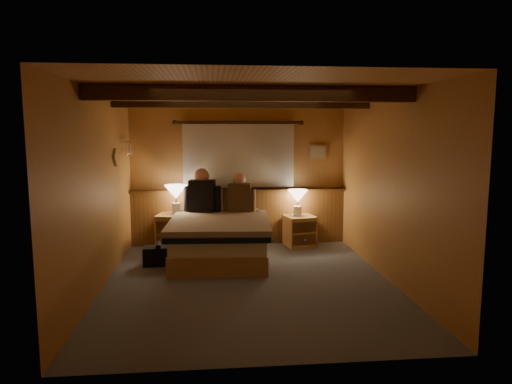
{
  "coord_description": "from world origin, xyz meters",
  "views": [
    {
      "loc": [
        -0.44,
        -5.58,
        1.92
      ],
      "look_at": [
        0.13,
        0.4,
        1.11
      ],
      "focal_mm": 32.0,
      "sensor_mm": 36.0,
      "label": 1
    }
  ],
  "objects": [
    {
      "name": "wall_left",
      "position": [
        -1.8,
        0.0,
        1.2
      ],
      "size": [
        0.0,
        4.2,
        4.2
      ],
      "primitive_type": "plane",
      "rotation": [
        1.57,
        0.0,
        1.57
      ],
      "color": "#C17D45",
      "rests_on": "floor"
    },
    {
      "name": "person_right",
      "position": [
        -0.02,
        1.66,
        0.88
      ],
      "size": [
        0.53,
        0.25,
        0.64
      ],
      "rotation": [
        0.0,
        0.0,
        -0.13
      ],
      "color": "#46331C",
      "rests_on": "bed"
    },
    {
      "name": "wall_front",
      "position": [
        0.0,
        -2.1,
        1.2
      ],
      "size": [
        3.6,
        0.0,
        3.6
      ],
      "primitive_type": "plane",
      "rotation": [
        -1.57,
        0.0,
        0.0
      ],
      "color": "#C17D45",
      "rests_on": "floor"
    },
    {
      "name": "coat_rail",
      "position": [
        -1.72,
        1.58,
        1.67
      ],
      "size": [
        0.05,
        0.55,
        0.24
      ],
      "color": "silver",
      "rests_on": "wall_left"
    },
    {
      "name": "person_left",
      "position": [
        -0.61,
        1.7,
        0.91
      ],
      "size": [
        0.59,
        0.29,
        0.73
      ],
      "rotation": [
        0.0,
        0.0,
        -0.15
      ],
      "color": "black",
      "rests_on": "bed"
    },
    {
      "name": "lamp_right",
      "position": [
        0.96,
        1.78,
        0.82
      ],
      "size": [
        0.33,
        0.33,
        0.44
      ],
      "color": "white",
      "rests_on": "nightstand_right"
    },
    {
      "name": "floor",
      "position": [
        0.0,
        0.0,
        0.0
      ],
      "size": [
        4.2,
        4.2,
        0.0
      ],
      "primitive_type": "plane",
      "color": "#4D535B",
      "rests_on": "ground"
    },
    {
      "name": "bed",
      "position": [
        -0.35,
        1.07,
        0.33
      ],
      "size": [
        1.53,
        1.91,
        0.63
      ],
      "rotation": [
        0.0,
        0.0,
        -0.06
      ],
      "color": "#B67E4D",
      "rests_on": "floor"
    },
    {
      "name": "curtain_window",
      "position": [
        0.0,
        2.03,
        1.52
      ],
      "size": [
        2.18,
        0.09,
        1.11
      ],
      "color": "#442811",
      "rests_on": "wall_back"
    },
    {
      "name": "framed_print",
      "position": [
        1.35,
        2.08,
        1.55
      ],
      "size": [
        0.3,
        0.04,
        0.25
      ],
      "color": "tan",
      "rests_on": "wall_back"
    },
    {
      "name": "nightstand_right",
      "position": [
        1.0,
        1.77,
        0.25
      ],
      "size": [
        0.54,
        0.5,
        0.51
      ],
      "rotation": [
        0.0,
        0.0,
        0.21
      ],
      "color": "#B67E4D",
      "rests_on": "floor"
    },
    {
      "name": "ceiling_beams",
      "position": [
        0.0,
        0.15,
        2.31
      ],
      "size": [
        3.6,
        1.65,
        0.16
      ],
      "color": "#442811",
      "rests_on": "ceiling"
    },
    {
      "name": "wall_right",
      "position": [
        1.8,
        0.0,
        1.2
      ],
      "size": [
        0.0,
        4.2,
        4.2
      ],
      "primitive_type": "plane",
      "rotation": [
        1.57,
        0.0,
        -1.57
      ],
      "color": "#C17D45",
      "rests_on": "floor"
    },
    {
      "name": "ceiling",
      "position": [
        0.0,
        0.0,
        2.4
      ],
      "size": [
        4.2,
        4.2,
        0.0
      ],
      "primitive_type": "plane",
      "rotation": [
        3.14,
        0.0,
        0.0
      ],
      "color": "#DBA252",
      "rests_on": "wall_back"
    },
    {
      "name": "wall_back",
      "position": [
        0.0,
        2.1,
        1.2
      ],
      "size": [
        3.6,
        0.0,
        3.6
      ],
      "primitive_type": "plane",
      "rotation": [
        1.57,
        0.0,
        0.0
      ],
      "color": "#C17D45",
      "rests_on": "floor"
    },
    {
      "name": "duffel_bag",
      "position": [
        -1.23,
        0.89,
        0.14
      ],
      "size": [
        0.47,
        0.31,
        0.32
      ],
      "rotation": [
        0.0,
        0.0,
        0.09
      ],
      "color": "black",
      "rests_on": "floor"
    },
    {
      "name": "wainscot",
      "position": [
        0.0,
        2.04,
        0.49
      ],
      "size": [
        3.6,
        0.23,
        0.94
      ],
      "color": "brown",
      "rests_on": "wall_back"
    },
    {
      "name": "lamp_left",
      "position": [
        -1.04,
        1.78,
        0.91
      ],
      "size": [
        0.36,
        0.36,
        0.47
      ],
      "color": "white",
      "rests_on": "nightstand_left"
    },
    {
      "name": "nightstand_left",
      "position": [
        -1.07,
        1.74,
        0.29
      ],
      "size": [
        0.61,
        0.56,
        0.58
      ],
      "rotation": [
        0.0,
        0.0,
        -0.18
      ],
      "color": "#B67E4D",
      "rests_on": "floor"
    }
  ]
}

